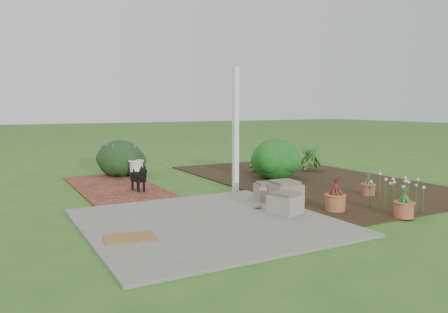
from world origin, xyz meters
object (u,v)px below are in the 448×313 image
stone_trough_near (285,204)px  black_dog (139,177)px  evergreen_shrub (276,158)px  cream_ceramic_urn (136,169)px

stone_trough_near → black_dog: bearing=116.9°
evergreen_shrub → cream_ceramic_urn: bearing=150.8°
stone_trough_near → cream_ceramic_urn: (-1.02, 4.49, 0.06)m
black_dog → cream_ceramic_urn: size_ratio=1.40×
stone_trough_near → evergreen_shrub: 3.45m
black_dog → evergreen_shrub: 3.32m
stone_trough_near → cream_ceramic_urn: bearing=102.8°
cream_ceramic_urn → evergreen_shrub: evergreen_shrub is taller
evergreen_shrub → black_dog: bearing=-179.9°
evergreen_shrub → stone_trough_near: bearing=-122.9°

